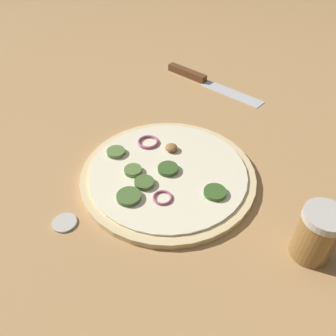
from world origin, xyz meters
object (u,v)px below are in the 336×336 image
at_px(spice_jar, 317,234).
at_px(loose_cap, 64,222).
at_px(pizza, 167,174).
at_px(knife, 199,78).

height_order(spice_jar, loose_cap, spice_jar).
bearing_deg(spice_jar, pizza, 173.90).
xyz_separation_m(spice_jar, loose_cap, (-0.35, -0.15, -0.04)).
relative_size(pizza, loose_cap, 8.15).
height_order(pizza, spice_jar, spice_jar).
xyz_separation_m(knife, spice_jar, (0.39, -0.40, 0.04)).
bearing_deg(pizza, loose_cap, -114.68).
bearing_deg(spice_jar, knife, 134.82).
bearing_deg(loose_cap, pizza, 65.32).
bearing_deg(knife, spice_jar, -34.94).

